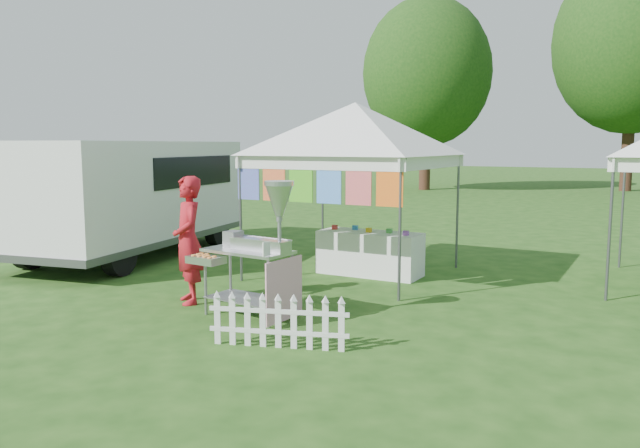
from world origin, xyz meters
The scene contains 9 objects.
ground centered at (0.00, 0.00, 0.00)m, with size 120.00×120.00×0.00m, color #1F4614.
canopy_main centered at (0.00, 3.49, 2.99)m, with size 4.24×4.24×3.45m.
tree_left centered at (-6.00, 24.00, 5.83)m, with size 6.40×6.40×9.53m.
tree_mid centered at (3.00, 28.00, 7.14)m, with size 7.60×7.60×11.52m.
donut_cart centered at (0.18, 0.29, 1.07)m, with size 1.38×0.85×1.82m.
vendor centered at (-1.19, 0.51, 0.92)m, with size 0.67×0.44×1.84m, color #B21520.
cargo_van centered at (-4.82, 3.07, 1.26)m, with size 3.22×5.94×2.34m.
picket_fence centered at (1.03, -0.58, 0.29)m, with size 1.55×0.53×0.56m.
display_table centered at (0.27, 3.57, 0.38)m, with size 1.80×0.70×0.76m, color white.
Camera 1 is at (4.75, -6.30, 2.28)m, focal length 35.00 mm.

